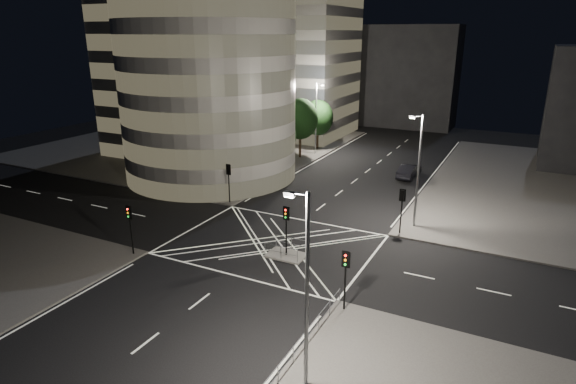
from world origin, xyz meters
The scene contains 24 objects.
ground centered at (0.00, 0.00, 0.00)m, with size 120.00×120.00×0.00m, color black.
sidewalk_far_left centered at (-29.00, 27.00, 0.07)m, with size 42.00×42.00×0.15m, color #4D4A48.
central_island centered at (2.00, -1.50, 0.07)m, with size 3.00×2.00×0.15m, color slate.
office_tower_curved centered at (-20.74, 18.74, 12.65)m, with size 30.00×29.00×27.20m.
office_block_rear centered at (-22.00, 42.00, 11.15)m, with size 24.00×16.00×22.00m, color gray.
building_far_end centered at (-4.00, 58.00, 9.00)m, with size 18.00×8.00×18.00m, color black.
tree_a centered at (-10.50, 9.00, 5.05)m, with size 4.33×4.33×7.40m.
tree_b centered at (-10.50, 15.00, 4.76)m, with size 5.04×5.04×7.52m.
tree_c centered at (-10.50, 21.00, 4.22)m, with size 4.17×4.17×6.48m.
tree_d centered at (-10.50, 27.00, 5.48)m, with size 4.85×4.85×8.13m.
tree_e centered at (-10.50, 33.00, 4.76)m, with size 4.54×4.54×7.23m.
traffic_signal_fl centered at (-8.80, 6.80, 2.91)m, with size 0.55×0.22×4.00m.
traffic_signal_nl centered at (-8.80, -6.80, 2.91)m, with size 0.55×0.22×4.00m.
traffic_signal_fr centered at (8.80, 6.80, 2.91)m, with size 0.55×0.22×4.00m.
traffic_signal_nr centered at (8.80, -6.80, 2.91)m, with size 0.55×0.22×4.00m.
traffic_signal_island centered at (2.00, -1.50, 2.91)m, with size 0.55×0.22×4.00m.
street_lamp_left_near centered at (-9.44, 12.00, 5.54)m, with size 1.25×0.25×10.00m.
street_lamp_left_far centered at (-9.44, 30.00, 5.54)m, with size 1.25×0.25×10.00m.
street_lamp_right_far centered at (9.44, 9.00, 5.54)m, with size 1.25×0.25×10.00m.
street_lamp_right_near centered at (9.44, -14.00, 5.54)m, with size 1.25×0.25×10.00m.
railing_near_right centered at (8.30, -12.15, 0.70)m, with size 0.06×11.70×1.10m, color slate.
railing_island_south centered at (2.00, -2.40, 0.70)m, with size 2.80×0.06×1.10m, color slate.
railing_island_north centered at (2.00, -0.60, 0.70)m, with size 2.80×0.06×1.10m, color slate.
sedan centered at (5.33, 24.40, 0.84)m, with size 1.77×5.07×1.67m, color black.
Camera 1 is at (17.63, -31.88, 16.64)m, focal length 30.00 mm.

